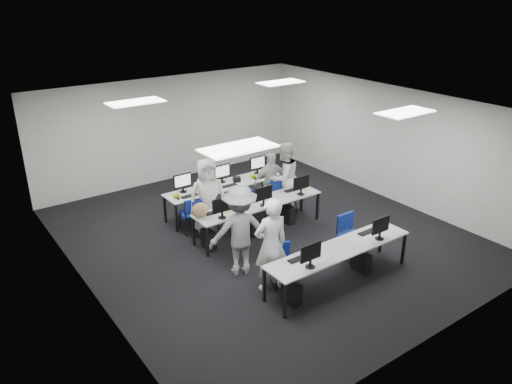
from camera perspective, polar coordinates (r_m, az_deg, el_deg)
room at (r=10.93m, az=0.95°, el=2.09°), size 9.00×9.02×3.00m
ceiling_panels at (r=10.50m, az=1.01°, el=9.70°), size 5.20×4.60×0.02m
desk_front at (r=9.63m, az=9.51°, el=-6.62°), size 3.20×0.70×0.73m
desk_mid at (r=11.39m, az=0.33°, el=-1.48°), size 3.20×0.70×0.73m
desk_back at (r=12.46m, az=-3.46°, el=0.67°), size 3.20×0.70×0.73m
equipment_front at (r=9.67m, az=8.65°, el=-8.67°), size 2.51×0.41×1.19m
equipment_mid at (r=11.41m, az=-0.40°, el=-3.21°), size 2.91×0.41×1.19m
equipment_back at (r=12.69m, az=-2.74°, el=-0.46°), size 2.91×0.41×1.19m
chair_0 at (r=9.67m, az=3.02°, el=-9.11°), size 0.53×0.55×0.81m
chair_1 at (r=10.73m, az=10.70°, el=-5.84°), size 0.45×0.50×0.93m
chair_2 at (r=11.43m, az=-5.79°, el=-3.82°), size 0.48×0.51×0.84m
chair_3 at (r=12.05m, az=-1.62°, el=-2.25°), size 0.44×0.47×0.83m
chair_4 at (r=12.42m, az=2.51°, el=-1.44°), size 0.55×0.57×0.85m
chair_5 at (r=11.69m, az=-7.46°, el=-3.22°), size 0.48×0.51×0.87m
chair_6 at (r=12.18m, az=-1.52°, el=-1.99°), size 0.46×0.49×0.81m
chair_7 at (r=12.66m, az=2.35°, el=-0.74°), size 0.62×0.65×0.99m
handbag at (r=10.71m, az=-6.42°, el=-2.05°), size 0.40×0.27×0.32m
student_0 at (r=9.19m, az=1.71°, el=-6.07°), size 0.73×0.53×1.85m
student_1 at (r=12.40m, az=3.22°, el=1.66°), size 0.92×0.74×1.80m
student_2 at (r=11.35m, az=-5.54°, el=-0.51°), size 0.99×0.78×1.78m
student_3 at (r=12.47m, az=1.67°, el=1.14°), size 0.96×0.57×1.53m
photographer at (r=9.69m, az=-1.87°, el=-4.42°), size 1.37×1.06×1.86m
dslr_camera at (r=9.44m, az=-2.21°, el=1.44°), size 0.19×0.22×0.10m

